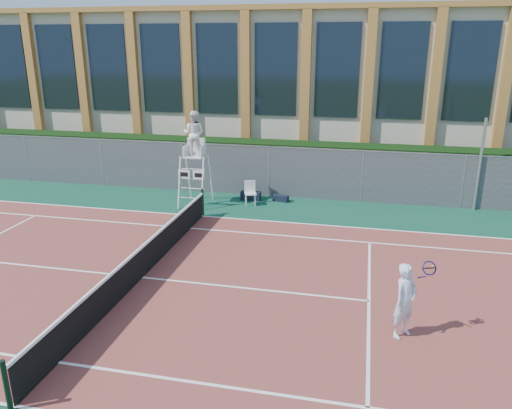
% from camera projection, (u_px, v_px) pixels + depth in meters
% --- Properties ---
extents(ground, '(120.00, 120.00, 0.00)m').
position_uv_depth(ground, '(142.00, 278.00, 14.36)').
color(ground, '#233814').
extents(apron, '(36.00, 20.00, 0.01)m').
position_uv_depth(apron, '(156.00, 264.00, 15.29)').
color(apron, '#0D3924').
rests_on(apron, ground).
extents(tennis_court, '(23.77, 10.97, 0.02)m').
position_uv_depth(tennis_court, '(142.00, 278.00, 14.35)').
color(tennis_court, brown).
rests_on(tennis_court, apron).
extents(tennis_net, '(0.10, 11.30, 1.10)m').
position_uv_depth(tennis_net, '(141.00, 261.00, 14.19)').
color(tennis_net, black).
rests_on(tennis_net, ground).
extents(fence, '(40.00, 0.06, 2.20)m').
position_uv_depth(fence, '(225.00, 169.00, 22.19)').
color(fence, '#595E60').
rests_on(fence, ground).
extents(hedge, '(40.00, 1.40, 2.20)m').
position_uv_depth(hedge, '(232.00, 163.00, 23.31)').
color(hedge, black).
rests_on(hedge, ground).
extents(building, '(45.00, 10.60, 8.22)m').
position_uv_depth(building, '(266.00, 84.00, 29.76)').
color(building, beige).
rests_on(building, ground).
extents(steel_pole, '(0.12, 0.12, 3.73)m').
position_uv_depth(steel_pole, '(480.00, 165.00, 19.70)').
color(steel_pole, '#9EA0A5').
rests_on(steel_pole, ground).
extents(umpire_chair, '(1.10, 1.69, 3.93)m').
position_uv_depth(umpire_chair, '(194.00, 136.00, 20.18)').
color(umpire_chair, white).
rests_on(umpire_chair, ground).
extents(plastic_chair, '(0.59, 0.59, 1.00)m').
position_uv_depth(plastic_chair, '(250.00, 191.00, 20.79)').
color(plastic_chair, silver).
rests_on(plastic_chair, apron).
extents(sports_bag_near, '(0.86, 0.37, 0.36)m').
position_uv_depth(sports_bag_near, '(251.00, 196.00, 21.50)').
color(sports_bag_near, black).
rests_on(sports_bag_near, apron).
extents(sports_bag_far, '(0.70, 0.41, 0.26)m').
position_uv_depth(sports_bag_far, '(281.00, 198.00, 21.32)').
color(sports_bag_far, black).
rests_on(sports_bag_far, apron).
extents(tennis_player, '(1.04, 0.84, 1.79)m').
position_uv_depth(tennis_player, '(405.00, 300.00, 11.24)').
color(tennis_player, silver).
rests_on(tennis_player, tennis_court).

